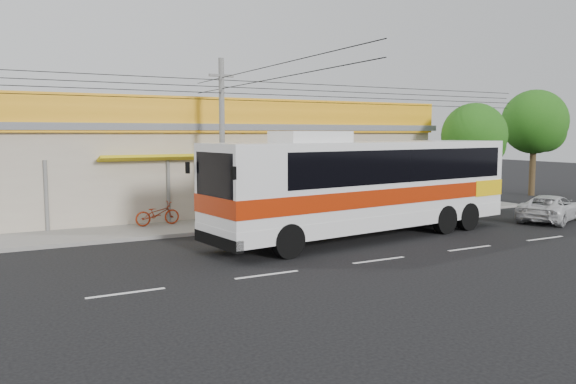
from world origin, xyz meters
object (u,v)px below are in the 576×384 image
object	(u,v)px
motorbike_red	(157,214)
tree_near	(476,138)
utility_pole	(221,89)
coach_bus	(371,181)
tree_far	(537,124)
white_car	(550,208)

from	to	relation	value
motorbike_red	tree_near	world-z (taller)	tree_near
utility_pole	tree_near	size ratio (longest dim) A/B	5.99
coach_bus	tree_near	xyz separation A→B (m)	(9.78, 4.00, 1.62)
tree_far	coach_bus	bearing A→B (deg)	-159.00
tree_near	utility_pole	bearing A→B (deg)	178.65
utility_pole	white_car	bearing A→B (deg)	-19.42
white_car	tree_far	xyz separation A→B (m)	(8.56, 7.72, 4.05)
coach_bus	utility_pole	distance (m)	7.27
white_car	utility_pole	world-z (taller)	utility_pole
utility_pole	motorbike_red	bearing A→B (deg)	149.46
tree_near	white_car	bearing A→B (deg)	-90.34
coach_bus	utility_pole	world-z (taller)	utility_pole
motorbike_red	tree_near	distance (m)	17.12
white_car	tree_near	xyz separation A→B (m)	(0.03, 4.70, 3.23)
coach_bus	motorbike_red	bearing A→B (deg)	132.66
motorbike_red	white_car	distance (m)	17.91
motorbike_red	tree_far	bearing A→B (deg)	-90.57
utility_pole	tree_near	xyz separation A→B (m)	(14.30, -0.34, -2.07)
motorbike_red	tree_far	xyz separation A→B (m)	(25.26, 1.25, 4.00)
white_car	tree_far	world-z (taller)	tree_far
coach_bus	tree_near	bearing A→B (deg)	14.64
motorbike_red	tree_near	size ratio (longest dim) A/B	0.34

